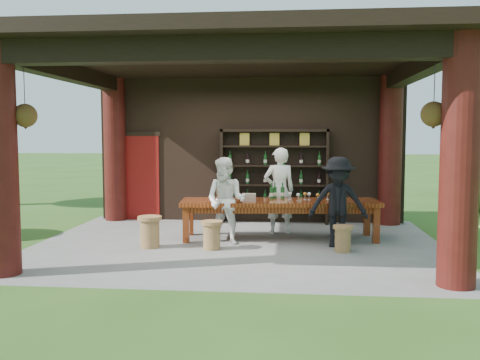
# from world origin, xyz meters

# --- Properties ---
(ground) EXTENTS (90.00, 90.00, 0.00)m
(ground) POSITION_xyz_m (0.00, 0.00, 0.00)
(ground) COLOR #2D5119
(ground) RESTS_ON ground
(pavilion) EXTENTS (7.50, 6.00, 3.60)m
(pavilion) POSITION_xyz_m (-0.01, 0.43, 2.13)
(pavilion) COLOR slate
(pavilion) RESTS_ON ground
(wine_shelf) EXTENTS (2.41, 0.37, 2.13)m
(wine_shelf) POSITION_xyz_m (0.58, 2.45, 1.07)
(wine_shelf) COLOR black
(wine_shelf) RESTS_ON ground
(tasting_table) EXTENTS (3.83, 1.28, 0.75)m
(tasting_table) POSITION_xyz_m (0.75, 0.60, 0.64)
(tasting_table) COLOR #531B0B
(tasting_table) RESTS_ON ground
(stool_near_left) EXTENTS (0.38, 0.38, 0.50)m
(stool_near_left) POSITION_xyz_m (-0.41, -0.45, 0.27)
(stool_near_left) COLOR olive
(stool_near_left) RESTS_ON ground
(stool_near_right) EXTENTS (0.34, 0.34, 0.45)m
(stool_near_right) POSITION_xyz_m (1.85, -0.42, 0.24)
(stool_near_right) COLOR olive
(stool_near_right) RESTS_ON ground
(stool_far_left) EXTENTS (0.43, 0.43, 0.56)m
(stool_far_left) POSITION_xyz_m (-1.53, -0.41, 0.30)
(stool_far_left) COLOR olive
(stool_far_left) RESTS_ON ground
(host) EXTENTS (0.72, 0.56, 1.74)m
(host) POSITION_xyz_m (0.72, 1.20, 0.87)
(host) COLOR white
(host) RESTS_ON ground
(guest_woman) EXTENTS (0.91, 0.80, 1.59)m
(guest_woman) POSITION_xyz_m (-0.23, 0.07, 0.79)
(guest_woman) COLOR white
(guest_woman) RESTS_ON ground
(guest_man) EXTENTS (1.06, 0.63, 1.61)m
(guest_man) POSITION_xyz_m (1.80, -0.01, 0.81)
(guest_man) COLOR black
(guest_man) RESTS_ON ground
(table_bottles) EXTENTS (0.30, 0.17, 0.31)m
(table_bottles) POSITION_xyz_m (0.67, 0.90, 0.90)
(table_bottles) COLOR #194C1E
(table_bottles) RESTS_ON tasting_table
(table_glasses) EXTENTS (1.00, 0.29, 0.15)m
(table_glasses) POSITION_xyz_m (1.37, 0.67, 0.82)
(table_glasses) COLOR silver
(table_glasses) RESTS_ON tasting_table
(napkin_basket) EXTENTS (0.27, 0.20, 0.14)m
(napkin_basket) POSITION_xyz_m (0.17, 0.43, 0.82)
(napkin_basket) COLOR #BF6672
(napkin_basket) RESTS_ON tasting_table
(shrubs) EXTENTS (14.48, 8.50, 1.36)m
(shrubs) POSITION_xyz_m (2.43, 1.10, 0.55)
(shrubs) COLOR #194C14
(shrubs) RESTS_ON ground
(trees) EXTENTS (21.11, 9.71, 4.80)m
(trees) POSITION_xyz_m (3.46, 1.49, 3.37)
(trees) COLOR #3F2819
(trees) RESTS_ON ground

